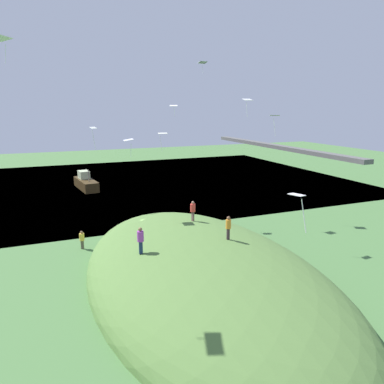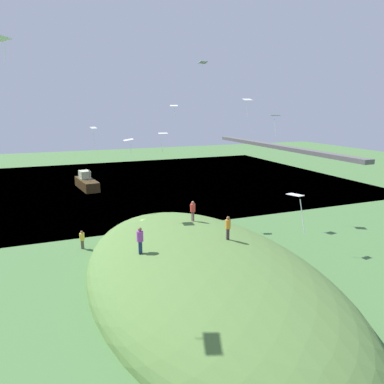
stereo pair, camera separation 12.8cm
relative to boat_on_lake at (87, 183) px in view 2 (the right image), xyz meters
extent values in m
plane|color=#466F3A|center=(27.59, 3.14, -0.92)|extent=(160.00, 160.00, 0.00)
cube|color=navy|center=(-1.96, 3.14, -1.12)|extent=(48.69, 80.00, 0.40)
ellipsoid|color=#527639|center=(34.86, 4.32, -0.92)|extent=(29.44, 16.03, 6.40)
cube|color=#565554|center=(-1.96, 35.99, 3.95)|extent=(43.82, 1.80, 0.70)
cube|color=#392A13|center=(0.15, 0.02, -0.19)|extent=(7.44, 3.06, 1.46)
cube|color=#AEBA8F|center=(-0.92, -0.13, 1.14)|extent=(2.29, 1.73, 1.19)
cylinder|color=gray|center=(1.94, 0.27, 1.44)|extent=(0.14, 0.14, 1.79)
cube|color=#3A2C2E|center=(35.34, 6.05, 2.61)|extent=(0.12, 0.21, 0.82)
cylinder|color=orange|center=(35.34, 6.05, 3.34)|extent=(0.38, 0.38, 0.65)
sphere|color=brown|center=(35.34, 6.05, 3.79)|extent=(0.24, 0.24, 0.24)
cube|color=brown|center=(30.04, 5.52, 2.47)|extent=(0.26, 0.19, 0.82)
cylinder|color=red|center=(30.04, 5.52, 3.21)|extent=(0.52, 0.52, 0.65)
sphere|color=#966B57|center=(30.04, 5.52, 3.65)|extent=(0.25, 0.25, 0.25)
cube|color=brown|center=(25.21, -3.09, -0.52)|extent=(0.23, 0.27, 0.80)
cylinder|color=gold|center=(25.21, -3.09, 0.20)|extent=(0.59, 0.59, 0.64)
sphere|color=brown|center=(25.21, -3.09, 0.64)|extent=(0.24, 0.24, 0.24)
cube|color=#1B2D4E|center=(34.51, -0.08, 2.20)|extent=(0.14, 0.25, 0.89)
cylinder|color=purple|center=(34.51, -0.08, 2.99)|extent=(0.46, 0.46, 0.70)
sphere|color=brown|center=(34.51, -0.08, 3.48)|extent=(0.27, 0.27, 0.27)
cube|color=silver|center=(26.94, 1.01, 8.72)|extent=(1.22, 0.91, 0.15)
cylinder|color=silver|center=(27.18, 1.15, 7.88)|extent=(0.16, 0.07, 1.10)
cube|color=white|center=(45.05, 4.03, 7.82)|extent=(0.74, 0.63, 0.06)
cylinder|color=white|center=(45.28, 4.28, 6.92)|extent=(0.22, 0.24, 1.46)
cube|color=white|center=(23.40, 17.75, 10.49)|extent=(1.17, 1.29, 0.10)
cylinder|color=white|center=(23.28, 17.86, 9.23)|extent=(0.29, 0.22, 1.98)
cube|color=white|center=(19.53, 6.34, 8.64)|extent=(0.80, 1.06, 0.10)
cylinder|color=white|center=(19.54, 6.13, 7.53)|extent=(0.14, 0.27, 1.73)
cube|color=silver|center=(28.52, 11.29, 12.00)|extent=(0.66, 0.89, 0.17)
cylinder|color=silver|center=(28.75, 11.12, 11.15)|extent=(0.18, 0.09, 1.27)
cube|color=white|center=(20.67, 7.20, 11.50)|extent=(0.80, 0.94, 0.14)
cylinder|color=white|center=(20.84, 7.22, 10.86)|extent=(0.04, 0.13, 0.89)
cylinder|color=white|center=(36.16, -6.87, 13.88)|extent=(0.11, 0.13, 0.90)
cube|color=white|center=(20.20, 10.65, 15.93)|extent=(0.73, 0.99, 0.20)
cylinder|color=white|center=(20.32, 10.58, 15.23)|extent=(0.12, 0.12, 0.95)
cube|color=white|center=(19.36, -0.82, 9.36)|extent=(0.69, 0.78, 0.18)
cylinder|color=white|center=(19.58, -0.86, 8.23)|extent=(0.27, 0.31, 1.92)
camera|label=1|loc=(56.99, -5.52, 11.36)|focal=34.08mm
camera|label=2|loc=(57.04, -5.40, 11.36)|focal=34.08mm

